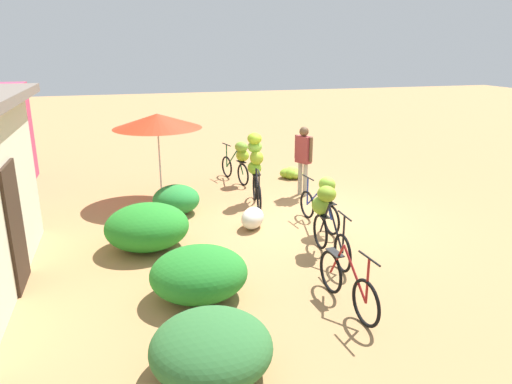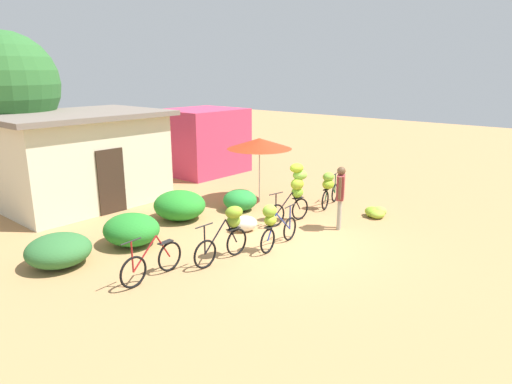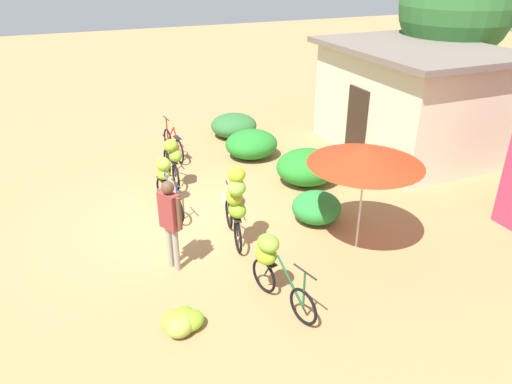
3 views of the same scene
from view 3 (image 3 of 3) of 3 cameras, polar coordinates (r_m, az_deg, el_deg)
name	(u,v)px [view 3 (image 3 of 3)]	position (r m, az deg, el deg)	size (l,w,h in m)	color
ground_plane	(176,219)	(10.78, -9.47, -3.13)	(60.00, 60.00, 0.00)	#AC7E4E
building_low	(410,99)	(14.66, 17.71, 10.42)	(5.27, 3.94, 3.00)	beige
tree_behind_building	(457,6)	(16.62, 22.63, 19.66)	(3.41, 3.41, 5.55)	brown
hedge_bush_front_left	(234,125)	(15.40, -2.64, 7.86)	(1.44, 1.44, 0.72)	#306B33
hedge_bush_front_right	(251,144)	(13.72, -0.54, 5.68)	(1.37, 1.49, 0.78)	#257F28
hedge_bush_mid	(307,167)	(12.21, 6.07, 2.97)	(1.49, 1.58, 0.85)	#258326
hedge_bush_by_door	(317,207)	(10.48, 7.16, -1.81)	(1.06, 1.07, 0.66)	#278736
market_umbrella	(366,155)	(9.00, 12.84, 4.25)	(2.15, 2.15, 2.13)	beige
bicycle_leftmost	(173,145)	(13.95, -9.73, 5.54)	(1.67, 0.20, 1.02)	black
bicycle_near_pile	(172,157)	(12.02, -9.86, 4.08)	(1.67, 0.48, 1.26)	black
bicycle_center_loaded	(166,180)	(10.96, -10.62, 1.39)	(1.67, 0.38, 1.18)	black
bicycle_by_shop	(235,200)	(9.20, -2.46, -0.90)	(1.60, 0.50, 1.72)	black
bicycle_rightmost	(272,262)	(7.94, 1.91, -8.26)	(1.59, 0.53, 1.19)	black
banana_pile_on_ground	(182,321)	(7.80, -8.71, -14.87)	(0.72, 0.71, 0.31)	#91B231
produce_sack	(232,197)	(11.09, -2.84, -0.60)	(0.70, 0.44, 0.44)	silver
person_vendor	(170,216)	(8.63, -10.11, -2.83)	(0.53, 0.36, 1.77)	gray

